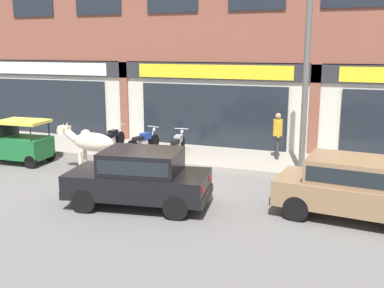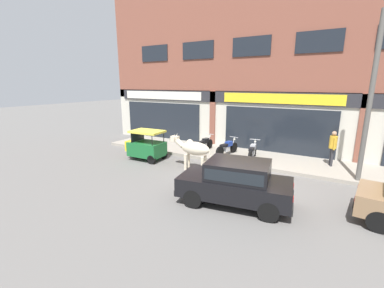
{
  "view_description": "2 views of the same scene",
  "coord_description": "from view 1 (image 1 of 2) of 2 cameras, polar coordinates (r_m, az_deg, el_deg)",
  "views": [
    {
      "loc": [
        5.32,
        -11.26,
        3.96
      ],
      "look_at": [
        0.73,
        1.0,
        1.13
      ],
      "focal_mm": 42.0,
      "sensor_mm": 36.0,
      "label": 1
    },
    {
      "loc": [
        2.97,
        -8.9,
        3.83
      ],
      "look_at": [
        -2.84,
        1.0,
        1.11
      ],
      "focal_mm": 24.0,
      "sensor_mm": 36.0,
      "label": 2
    }
  ],
  "objects": [
    {
      "name": "motorcycle_1",
      "position": [
        16.66,
        -6.2,
        0.3
      ],
      "size": [
        0.66,
        1.79,
        0.88
      ],
      "color": "black",
      "rests_on": "sidewalk"
    },
    {
      "name": "sidewalk",
      "position": [
        16.34,
        0.91,
        -1.54
      ],
      "size": [
        19.0,
        2.99,
        0.16
      ],
      "primitive_type": "cube",
      "color": "gray",
      "rests_on": "ground"
    },
    {
      "name": "ground_plane",
      "position": [
        13.06,
        -4.56,
        -5.48
      ],
      "size": [
        90.0,
        90.0,
        0.0
      ],
      "primitive_type": "plane",
      "color": "#605E5B"
    },
    {
      "name": "utility_pole",
      "position": [
        13.86,
        14.3,
        8.82
      ],
      "size": [
        0.18,
        0.18,
        6.15
      ],
      "primitive_type": "cylinder",
      "color": "#595651",
      "rests_on": "sidewalk"
    },
    {
      "name": "motorcycle_2",
      "position": [
        16.07,
        -1.88,
        -0.07
      ],
      "size": [
        0.52,
        1.81,
        0.88
      ],
      "color": "black",
      "rests_on": "sidewalk"
    },
    {
      "name": "car_0",
      "position": [
        11.12,
        19.69,
        -4.96
      ],
      "size": [
        3.73,
        1.97,
        1.46
      ],
      "color": "black",
      "rests_on": "ground"
    },
    {
      "name": "motorcycle_0",
      "position": [
        17.37,
        -10.2,
        0.67
      ],
      "size": [
        0.52,
        1.81,
        0.88
      ],
      "color": "black",
      "rests_on": "sidewalk"
    },
    {
      "name": "car_1",
      "position": [
        11.36,
        -6.67,
        -3.96
      ],
      "size": [
        3.77,
        2.11,
        1.46
      ],
      "color": "black",
      "rests_on": "ground"
    },
    {
      "name": "auto_rickshaw",
      "position": [
        16.61,
        -20.8,
        -0.06
      ],
      "size": [
        2.02,
        1.24,
        1.52
      ],
      "color": "black",
      "rests_on": "ground"
    },
    {
      "name": "pedestrian",
      "position": [
        15.71,
        10.83,
        1.66
      ],
      "size": [
        0.32,
        0.48,
        1.6
      ],
      "color": "#2D2D33",
      "rests_on": "sidewalk"
    },
    {
      "name": "shop_building",
      "position": [
        17.54,
        2.96,
        14.2
      ],
      "size": [
        23.0,
        1.4,
        9.57
      ],
      "color": "brown",
      "rests_on": "ground"
    },
    {
      "name": "cow",
      "position": [
        14.59,
        -12.73,
        0.22
      ],
      "size": [
        2.15,
        0.53,
        1.61
      ],
      "color": "beige",
      "rests_on": "ground"
    }
  ]
}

